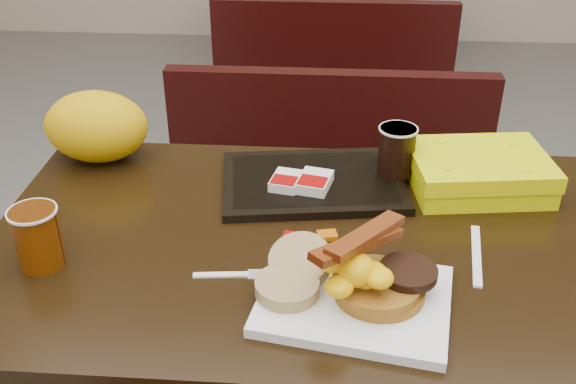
# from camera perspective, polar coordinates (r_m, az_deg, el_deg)

# --- Properties ---
(bench_near_n) EXTENTS (1.00, 0.46, 0.72)m
(bench_near_n) POSITION_cam_1_polar(r_m,az_deg,el_deg) (1.99, 3.29, -1.74)
(bench_near_n) COLOR black
(bench_near_n) RESTS_ON floor
(table_far) EXTENTS (1.20, 0.70, 0.75)m
(table_far) POSITION_cam_1_polar(r_m,az_deg,el_deg) (3.73, 3.97, 14.29)
(table_far) COLOR black
(table_far) RESTS_ON floor
(bench_far_s) EXTENTS (1.00, 0.46, 0.72)m
(bench_far_s) POSITION_cam_1_polar(r_m,az_deg,el_deg) (3.07, 3.80, 10.34)
(bench_far_s) COLOR black
(bench_far_s) RESTS_ON floor
(platter) EXTENTS (0.32, 0.27, 0.02)m
(platter) POSITION_cam_1_polar(r_m,az_deg,el_deg) (1.04, 5.69, -9.19)
(platter) COLOR white
(platter) RESTS_ON table_near
(pancake_stack) EXTENTS (0.15, 0.15, 0.03)m
(pancake_stack) POSITION_cam_1_polar(r_m,az_deg,el_deg) (1.04, 7.80, -7.97)
(pancake_stack) COLOR #8D5C17
(pancake_stack) RESTS_ON platter
(sausage_patty) EXTENTS (0.11, 0.11, 0.01)m
(sausage_patty) POSITION_cam_1_polar(r_m,az_deg,el_deg) (1.04, 10.22, -6.74)
(sausage_patty) COLOR black
(sausage_patty) RESTS_ON pancake_stack
(scrambled_eggs) EXTENTS (0.11, 0.10, 0.05)m
(scrambled_eggs) POSITION_cam_1_polar(r_m,az_deg,el_deg) (0.99, 5.87, -6.88)
(scrambled_eggs) COLOR #E1A204
(scrambled_eggs) RESTS_ON pancake_stack
(bacon_strips) EXTENTS (0.18, 0.18, 0.01)m
(bacon_strips) POSITION_cam_1_polar(r_m,az_deg,el_deg) (1.00, 5.98, -4.26)
(bacon_strips) COLOR #431304
(bacon_strips) RESTS_ON scrambled_eggs
(muffin_bottom) EXTENTS (0.11, 0.11, 0.02)m
(muffin_bottom) POSITION_cam_1_polar(r_m,az_deg,el_deg) (1.03, -0.07, -8.13)
(muffin_bottom) COLOR tan
(muffin_bottom) RESTS_ON platter
(muffin_top) EXTENTS (0.13, 0.13, 0.06)m
(muffin_top) POSITION_cam_1_polar(r_m,az_deg,el_deg) (1.07, 1.06, -5.90)
(muffin_top) COLOR tan
(muffin_top) RESTS_ON platter
(coffee_cup_near) EXTENTS (0.08, 0.08, 0.11)m
(coffee_cup_near) POSITION_cam_1_polar(r_m,az_deg,el_deg) (1.17, -20.59, -3.67)
(coffee_cup_near) COLOR #803504
(coffee_cup_near) RESTS_ON table_near
(fork) EXTENTS (0.13, 0.04, 0.00)m
(fork) POSITION_cam_1_polar(r_m,az_deg,el_deg) (1.10, -5.78, -7.05)
(fork) COLOR white
(fork) RESTS_ON table_near
(knife) EXTENTS (0.04, 0.18, 0.00)m
(knife) POSITION_cam_1_polar(r_m,az_deg,el_deg) (1.19, 15.79, -5.20)
(knife) COLOR white
(knife) RESTS_ON table_near
(condiment_syrup) EXTENTS (0.04, 0.03, 0.01)m
(condiment_syrup) POSITION_cam_1_polar(r_m,az_deg,el_deg) (1.19, 3.36, -3.71)
(condiment_syrup) COLOR #B65807
(condiment_syrup) RESTS_ON table_near
(condiment_ketchup) EXTENTS (0.04, 0.04, 0.01)m
(condiment_ketchup) POSITION_cam_1_polar(r_m,az_deg,el_deg) (1.18, 0.46, -3.96)
(condiment_ketchup) COLOR #8C0504
(condiment_ketchup) RESTS_ON table_near
(tray) EXTENTS (0.39, 0.30, 0.02)m
(tray) POSITION_cam_1_polar(r_m,az_deg,el_deg) (1.34, 2.13, 0.85)
(tray) COLOR black
(tray) RESTS_ON table_near
(hashbrown_sleeve_left) EXTENTS (0.07, 0.08, 0.02)m
(hashbrown_sleeve_left) POSITION_cam_1_polar(r_m,az_deg,el_deg) (1.31, -0.16, 0.95)
(hashbrown_sleeve_left) COLOR silver
(hashbrown_sleeve_left) RESTS_ON tray
(hashbrown_sleeve_right) EXTENTS (0.08, 0.09, 0.02)m
(hashbrown_sleeve_right) POSITION_cam_1_polar(r_m,az_deg,el_deg) (1.30, 2.28, 0.86)
(hashbrown_sleeve_right) COLOR silver
(hashbrown_sleeve_right) RESTS_ON tray
(coffee_cup_far) EXTENTS (0.08, 0.08, 0.10)m
(coffee_cup_far) POSITION_cam_1_polar(r_m,az_deg,el_deg) (1.35, 9.25, 3.50)
(coffee_cup_far) COLOR black
(coffee_cup_far) RESTS_ON tray
(clamshell) EXTENTS (0.29, 0.23, 0.07)m
(clamshell) POSITION_cam_1_polar(r_m,az_deg,el_deg) (1.37, 15.95, 1.69)
(clamshell) COLOR #D6D803
(clamshell) RESTS_ON table_near
(paper_bag) EXTENTS (0.25, 0.20, 0.15)m
(paper_bag) POSITION_cam_1_polar(r_m,az_deg,el_deg) (1.47, -16.04, 5.41)
(paper_bag) COLOR #D28D07
(paper_bag) RESTS_ON table_near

